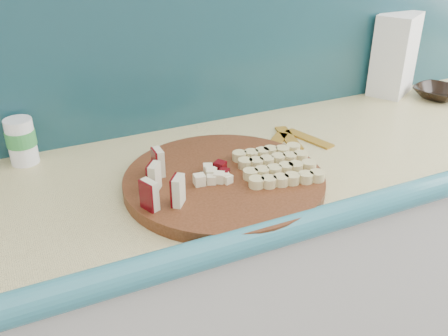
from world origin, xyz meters
The scene contains 10 objects.
kitchen_counter centered at (0.10, 1.50, 0.46)m, with size 2.20×0.63×0.91m.
backsplash centered at (0.10, 1.79, 1.16)m, with size 2.20×0.02×0.50m, color teal.
cutting_board centered at (-0.35, 1.41, 0.92)m, with size 0.46×0.46×0.03m, color #3F200D.
apple_wedges centered at (-0.51, 1.40, 0.97)m, with size 0.09×0.18×0.06m.
apple_chunks centered at (-0.38, 1.41, 0.95)m, with size 0.07×0.08×0.02m.
banana_slices centered at (-0.23, 1.39, 0.95)m, with size 0.19×0.19×0.02m.
brown_bowl centered at (0.54, 1.64, 0.93)m, with size 0.15×0.15×0.04m, color black.
flour_bag centered at (0.43, 1.75, 1.04)m, with size 0.15×0.11×0.26m, color white.
canister centered at (-0.75, 1.73, 0.97)m, with size 0.07×0.07×0.12m.
banana_peel centered at (-0.08, 1.56, 0.91)m, with size 0.21×0.18×0.01m.
Camera 1 is at (-0.77, 0.52, 1.48)m, focal length 40.00 mm.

